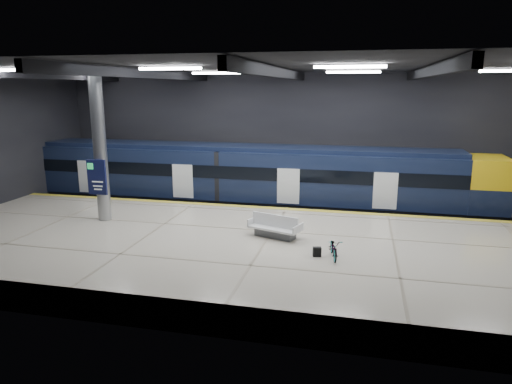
% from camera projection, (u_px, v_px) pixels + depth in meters
% --- Properties ---
extents(ground, '(30.00, 30.00, 0.00)m').
position_uv_depth(ground, '(276.00, 247.00, 20.87)').
color(ground, black).
rests_on(ground, ground).
extents(room_shell, '(30.10, 16.10, 8.05)m').
position_uv_depth(room_shell, '(278.00, 121.00, 19.59)').
color(room_shell, black).
rests_on(room_shell, ground).
extents(platform, '(30.00, 11.00, 1.10)m').
position_uv_depth(platform, '(265.00, 255.00, 18.37)').
color(platform, beige).
rests_on(platform, ground).
extents(safety_strip, '(30.00, 0.40, 0.01)m').
position_uv_depth(safety_strip, '(286.00, 209.00, 23.23)').
color(safety_strip, gold).
rests_on(safety_strip, platform).
extents(rails, '(30.00, 1.52, 0.16)m').
position_uv_depth(rails, '(294.00, 214.00, 26.08)').
color(rails, gray).
rests_on(rails, ground).
extents(train, '(29.40, 2.84, 3.79)m').
position_uv_depth(train, '(271.00, 179.00, 25.92)').
color(train, black).
rests_on(train, ground).
extents(bench, '(2.35, 1.56, 0.96)m').
position_uv_depth(bench, '(275.00, 229.00, 18.79)').
color(bench, '#595B60').
rests_on(bench, platform).
extents(bicycle, '(0.76, 1.49, 0.74)m').
position_uv_depth(bicycle, '(334.00, 248.00, 16.50)').
color(bicycle, '#99999E').
rests_on(bicycle, platform).
extents(pannier_bag, '(0.33, 0.25, 0.35)m').
position_uv_depth(pannier_bag, '(317.00, 252.00, 16.68)').
color(pannier_bag, black).
rests_on(pannier_bag, platform).
extents(info_column, '(0.90, 0.78, 6.90)m').
position_uv_depth(info_column, '(100.00, 148.00, 20.64)').
color(info_column, '#9EA0A5').
rests_on(info_column, platform).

